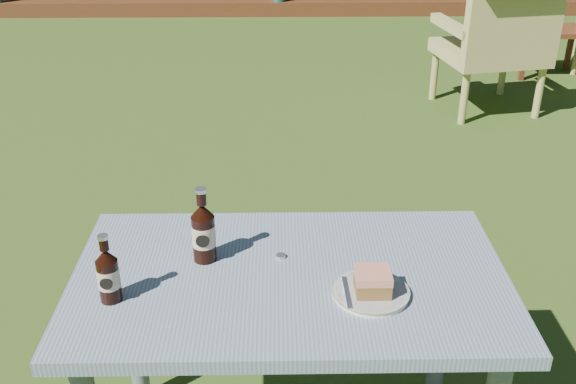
{
  "coord_description": "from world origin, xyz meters",
  "views": [
    {
      "loc": [
        -0.03,
        -3.14,
        1.77
      ],
      "look_at": [
        0.0,
        -1.3,
        0.82
      ],
      "focal_mm": 42.0,
      "sensor_mm": 36.0,
      "label": 1
    }
  ],
  "objects_px": {
    "cola_bottle_far": "(108,275)",
    "armchair_left": "(497,43)",
    "cola_bottle_near": "(203,232)",
    "plate": "(371,292)",
    "cake_slice": "(373,281)",
    "side_table": "(550,35)",
    "cafe_table": "(290,304)"
  },
  "relations": [
    {
      "from": "cola_bottle_far",
      "to": "armchair_left",
      "type": "distance_m",
      "value": 3.84
    },
    {
      "from": "cola_bottle_near",
      "to": "cola_bottle_far",
      "type": "distance_m",
      "value": 0.29
    },
    {
      "from": "plate",
      "to": "cola_bottle_far",
      "type": "distance_m",
      "value": 0.68
    },
    {
      "from": "plate",
      "to": "cola_bottle_near",
      "type": "bearing_deg",
      "value": 158.28
    },
    {
      "from": "plate",
      "to": "cake_slice",
      "type": "height_order",
      "value": "cake_slice"
    },
    {
      "from": "cola_bottle_near",
      "to": "cake_slice",
      "type": "bearing_deg",
      "value": -22.09
    },
    {
      "from": "plate",
      "to": "side_table",
      "type": "distance_m",
      "value": 4.67
    },
    {
      "from": "cake_slice",
      "to": "armchair_left",
      "type": "distance_m",
      "value": 3.53
    },
    {
      "from": "cafe_table",
      "to": "armchair_left",
      "type": "xyz_separation_m",
      "value": [
        1.53,
        3.16,
        -0.1
      ]
    },
    {
      "from": "cafe_table",
      "to": "armchair_left",
      "type": "relative_size",
      "value": 1.3
    },
    {
      "from": "cake_slice",
      "to": "side_table",
      "type": "height_order",
      "value": "cake_slice"
    },
    {
      "from": "side_table",
      "to": "cola_bottle_far",
      "type": "bearing_deg",
      "value": -123.32
    },
    {
      "from": "plate",
      "to": "cola_bottle_far",
      "type": "bearing_deg",
      "value": -179.3
    },
    {
      "from": "plate",
      "to": "armchair_left",
      "type": "distance_m",
      "value": 3.53
    },
    {
      "from": "cafe_table",
      "to": "side_table",
      "type": "xyz_separation_m",
      "value": [
        2.28,
        4.07,
        -0.28
      ]
    },
    {
      "from": "cola_bottle_near",
      "to": "side_table",
      "type": "distance_m",
      "value": 4.74
    },
    {
      "from": "plate",
      "to": "cake_slice",
      "type": "bearing_deg",
      "value": -62.63
    },
    {
      "from": "cafe_table",
      "to": "plate",
      "type": "relative_size",
      "value": 5.88
    },
    {
      "from": "side_table",
      "to": "cafe_table",
      "type": "bearing_deg",
      "value": -119.26
    },
    {
      "from": "cola_bottle_near",
      "to": "side_table",
      "type": "bearing_deg",
      "value": 57.71
    },
    {
      "from": "cola_bottle_near",
      "to": "armchair_left",
      "type": "distance_m",
      "value": 3.57
    },
    {
      "from": "armchair_left",
      "to": "cake_slice",
      "type": "bearing_deg",
      "value": -112.02
    },
    {
      "from": "cake_slice",
      "to": "cola_bottle_near",
      "type": "distance_m",
      "value": 0.49
    },
    {
      "from": "plate",
      "to": "cola_bottle_near",
      "type": "height_order",
      "value": "cola_bottle_near"
    },
    {
      "from": "plate",
      "to": "armchair_left",
      "type": "bearing_deg",
      "value": 67.93
    },
    {
      "from": "armchair_left",
      "to": "side_table",
      "type": "bearing_deg",
      "value": 50.51
    },
    {
      "from": "armchair_left",
      "to": "cafe_table",
      "type": "bearing_deg",
      "value": -115.86
    },
    {
      "from": "cola_bottle_far",
      "to": "armchair_left",
      "type": "bearing_deg",
      "value": 58.57
    },
    {
      "from": "cake_slice",
      "to": "armchair_left",
      "type": "relative_size",
      "value": 0.1
    },
    {
      "from": "cafe_table",
      "to": "armchair_left",
      "type": "bearing_deg",
      "value": 64.14
    },
    {
      "from": "side_table",
      "to": "armchair_left",
      "type": "bearing_deg",
      "value": -129.49
    },
    {
      "from": "cola_bottle_far",
      "to": "side_table",
      "type": "relative_size",
      "value": 0.32
    }
  ]
}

